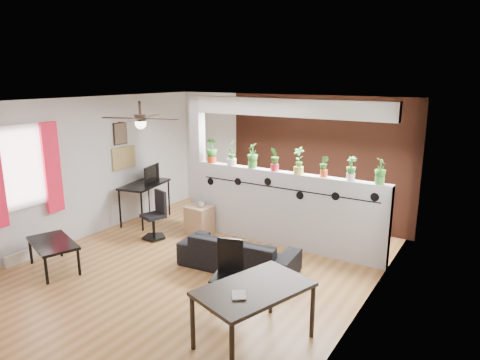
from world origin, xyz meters
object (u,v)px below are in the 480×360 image
object	(u,v)px
computer_desk	(145,187)
dining_table	(254,293)
potted_plant_0	(212,150)
potted_plant_3	(275,158)
potted_plant_5	(324,166)
potted_plant_6	(351,168)
folding_chair	(229,268)
cube_shelf	(199,220)
coffee_table	(53,245)
office_chair	(156,218)
sofa	(239,253)
potted_plant_7	(380,170)
potted_plant_1	(231,152)
potted_plant_2	(253,155)
potted_plant_4	(299,160)
cup	(201,204)
ceiling_fan	(140,120)

from	to	relation	value
computer_desk	dining_table	distance (m)	4.72
potted_plant_0	potted_plant_3	distance (m)	1.35
potted_plant_5	dining_table	xyz separation A→B (m)	(0.30, -2.78, -0.92)
potted_plant_0	potted_plant_5	xyz separation A→B (m)	(2.26, 0.00, -0.06)
potted_plant_6	folding_chair	distance (m)	2.61
cube_shelf	coffee_table	bearing A→B (deg)	-109.55
office_chair	dining_table	world-z (taller)	office_chair
office_chair	coffee_table	xyz separation A→B (m)	(-0.44, -1.85, 0.02)
potted_plant_5	coffee_table	distance (m)	4.48
potted_plant_3	sofa	distance (m)	1.79
potted_plant_7	dining_table	size ratio (longest dim) A/B	0.28
potted_plant_1	folding_chair	world-z (taller)	potted_plant_1
potted_plant_5	potted_plant_0	bearing A→B (deg)	-180.00
dining_table	folding_chair	size ratio (longest dim) A/B	1.58
computer_desk	office_chair	world-z (taller)	office_chair
potted_plant_2	folding_chair	xyz separation A→B (m)	(0.97, -2.26, -1.05)
potted_plant_2	potted_plant_4	world-z (taller)	potted_plant_4
potted_plant_0	cup	xyz separation A→B (m)	(-0.02, -0.34, -1.00)
potted_plant_4	folding_chair	distance (m)	2.49
potted_plant_4	office_chair	size ratio (longest dim) A/B	0.52
potted_plant_2	dining_table	xyz separation A→B (m)	(1.66, -2.78, -0.97)
computer_desk	dining_table	xyz separation A→B (m)	(4.03, -2.44, -0.12)
potted_plant_5	potted_plant_7	bearing A→B (deg)	0.00
sofa	cube_shelf	world-z (taller)	cube_shelf
potted_plant_4	cup	world-z (taller)	potted_plant_4
computer_desk	dining_table	size ratio (longest dim) A/B	0.84
potted_plant_2	potted_plant_4	xyz separation A→B (m)	(0.90, -0.00, 0.01)
office_chair	potted_plant_5	bearing A→B (deg)	18.26
ceiling_fan	potted_plant_7	distance (m)	3.73
folding_chair	potted_plant_5	bearing A→B (deg)	80.34
potted_plant_3	potted_plant_6	xyz separation A→B (m)	(1.35, 0.00, -0.02)
potted_plant_4	coffee_table	world-z (taller)	potted_plant_4
dining_table	folding_chair	xyz separation A→B (m)	(-0.69, 0.53, -0.08)
potted_plant_4	potted_plant_2	bearing A→B (deg)	180.00
potted_plant_5	dining_table	size ratio (longest dim) A/B	0.25
potted_plant_5	folding_chair	distance (m)	2.50
potted_plant_4	cube_shelf	world-z (taller)	potted_plant_4
computer_desk	folding_chair	size ratio (longest dim) A/B	1.34
ceiling_fan	potted_plant_0	bearing A→B (deg)	89.36
potted_plant_6	potted_plant_1	bearing A→B (deg)	180.00
cube_shelf	potted_plant_5	bearing A→B (deg)	10.64
potted_plant_3	potted_plant_4	size ratio (longest dim) A/B	0.90
cup	office_chair	size ratio (longest dim) A/B	0.14
sofa	dining_table	world-z (taller)	dining_table
office_chair	cube_shelf	bearing A→B (deg)	48.05
ceiling_fan	potted_plant_1	world-z (taller)	ceiling_fan
cup	coffee_table	size ratio (longest dim) A/B	0.11
potted_plant_2	potted_plant_4	size ratio (longest dim) A/B	0.97
ceiling_fan	potted_plant_2	distance (m)	2.15
dining_table	potted_plant_6	bearing A→B (deg)	86.98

